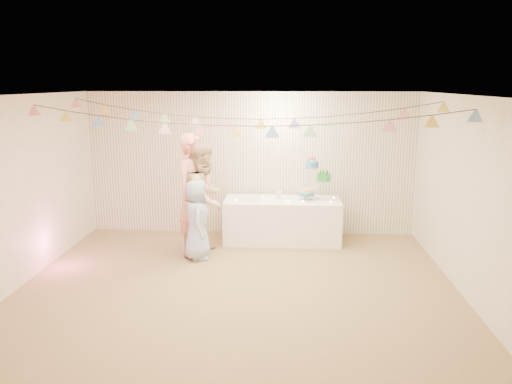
# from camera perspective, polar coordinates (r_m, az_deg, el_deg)

# --- Properties ---
(floor) EXTENTS (6.00, 6.00, 0.00)m
(floor) POSITION_cam_1_polar(r_m,az_deg,el_deg) (7.08, -2.04, -10.52)
(floor) COLOR olive
(floor) RESTS_ON ground
(ceiling) EXTENTS (6.00, 6.00, 0.00)m
(ceiling) POSITION_cam_1_polar(r_m,az_deg,el_deg) (6.52, -2.21, 11.01)
(ceiling) COLOR white
(ceiling) RESTS_ON ground
(back_wall) EXTENTS (6.00, 6.00, 0.00)m
(back_wall) POSITION_cam_1_polar(r_m,az_deg,el_deg) (9.13, -0.62, 3.23)
(back_wall) COLOR white
(back_wall) RESTS_ON ground
(front_wall) EXTENTS (6.00, 6.00, 0.00)m
(front_wall) POSITION_cam_1_polar(r_m,az_deg,el_deg) (4.30, -5.34, -7.51)
(front_wall) COLOR white
(front_wall) RESTS_ON ground
(left_wall) EXTENTS (5.00, 5.00, 0.00)m
(left_wall) POSITION_cam_1_polar(r_m,az_deg,el_deg) (7.58, -25.32, 0.12)
(left_wall) COLOR white
(left_wall) RESTS_ON ground
(right_wall) EXTENTS (5.00, 5.00, 0.00)m
(right_wall) POSITION_cam_1_polar(r_m,az_deg,el_deg) (7.06, 22.90, -0.50)
(right_wall) COLOR white
(right_wall) RESTS_ON ground
(table) EXTENTS (2.02, 0.81, 0.76)m
(table) POSITION_cam_1_polar(r_m,az_deg,el_deg) (8.81, 3.01, -3.26)
(table) COLOR white
(table) RESTS_ON floor
(cake_stand) EXTENTS (0.62, 0.37, 0.70)m
(cake_stand) POSITION_cam_1_polar(r_m,az_deg,el_deg) (8.71, 6.69, 1.34)
(cake_stand) COLOR silver
(cake_stand) RESTS_ON table
(cake_bottom) EXTENTS (0.31, 0.31, 0.15)m
(cake_bottom) POSITION_cam_1_polar(r_m,az_deg,el_deg) (8.69, 5.68, -0.41)
(cake_bottom) COLOR teal
(cake_bottom) RESTS_ON cake_stand
(cake_middle) EXTENTS (0.27, 0.27, 0.22)m
(cake_middle) POSITION_cam_1_polar(r_m,az_deg,el_deg) (8.80, 7.83, 1.49)
(cake_middle) COLOR green
(cake_middle) RESTS_ON cake_stand
(cake_top_tier) EXTENTS (0.25, 0.25, 0.19)m
(cake_top_tier) POSITION_cam_1_polar(r_m,az_deg,el_deg) (8.62, 6.35, 3.12)
(cake_top_tier) COLOR #3F82C8
(cake_top_tier) RESTS_ON cake_stand
(platter) EXTENTS (0.36, 0.36, 0.02)m
(platter) POSITION_cam_1_polar(r_m,az_deg,el_deg) (8.68, -0.55, -0.89)
(platter) COLOR white
(platter) RESTS_ON table
(posy) EXTENTS (0.13, 0.13, 0.15)m
(posy) POSITION_cam_1_polar(r_m,az_deg,el_deg) (8.75, 2.65, -0.37)
(posy) COLOR white
(posy) RESTS_ON table
(person_adult_a) EXTENTS (0.76, 0.86, 1.97)m
(person_adult_a) POSITION_cam_1_polar(r_m,az_deg,el_deg) (8.14, -7.06, -0.24)
(person_adult_a) COLOR #EA8B7A
(person_adult_a) RESTS_ON floor
(person_adult_b) EXTENTS (0.93, 1.06, 1.84)m
(person_adult_b) POSITION_cam_1_polar(r_m,az_deg,el_deg) (8.10, -5.93, -0.76)
(person_adult_b) COLOR tan
(person_adult_b) RESTS_ON floor
(person_child) EXTENTS (0.53, 0.70, 1.28)m
(person_child) POSITION_cam_1_polar(r_m,az_deg,el_deg) (7.93, -6.77, -3.14)
(person_child) COLOR #9DB6DE
(person_child) RESTS_ON floor
(bunting_back) EXTENTS (5.60, 1.10, 0.40)m
(bunting_back) POSITION_cam_1_polar(r_m,az_deg,el_deg) (7.63, -1.38, 9.35)
(bunting_back) COLOR pink
(bunting_back) RESTS_ON ceiling
(bunting_front) EXTENTS (5.60, 0.90, 0.36)m
(bunting_front) POSITION_cam_1_polar(r_m,az_deg,el_deg) (6.34, -2.37, 8.44)
(bunting_front) COLOR #72A5E5
(bunting_front) RESTS_ON ceiling
(tealight_0) EXTENTS (0.04, 0.04, 0.03)m
(tealight_0) POSITION_cam_1_polar(r_m,az_deg,el_deg) (8.61, -2.30, -0.92)
(tealight_0) COLOR #FFD88C
(tealight_0) RESTS_ON table
(tealight_1) EXTENTS (0.04, 0.04, 0.03)m
(tealight_1) POSITION_cam_1_polar(r_m,az_deg,el_deg) (8.89, 0.80, -0.47)
(tealight_1) COLOR #FFD88C
(tealight_1) RESTS_ON table
(tealight_2) EXTENTS (0.04, 0.04, 0.03)m
(tealight_2) POSITION_cam_1_polar(r_m,az_deg,el_deg) (8.50, 3.71, -1.12)
(tealight_2) COLOR #FFD88C
(tealight_2) RESTS_ON table
(tealight_3) EXTENTS (0.04, 0.04, 0.03)m
(tealight_3) POSITION_cam_1_polar(r_m,az_deg,el_deg) (8.93, 5.30, -0.48)
(tealight_3) COLOR #FFD88C
(tealight_3) RESTS_ON table
(tealight_4) EXTENTS (0.04, 0.04, 0.03)m
(tealight_4) POSITION_cam_1_polar(r_m,az_deg,el_deg) (8.57, 8.52, -1.11)
(tealight_4) COLOR #FFD88C
(tealight_4) RESTS_ON table
(tealight_5) EXTENTS (0.04, 0.04, 0.03)m
(tealight_5) POSITION_cam_1_polar(r_m,az_deg,el_deg) (8.90, 8.86, -0.62)
(tealight_5) COLOR #FFD88C
(tealight_5) RESTS_ON table
(tealight_6) EXTENTS (0.04, 0.04, 0.03)m
(tealight_6) POSITION_cam_1_polar(r_m,az_deg,el_deg) (8.56, 5.37, -1.05)
(tealight_6) COLOR #FFD88C
(tealight_6) RESTS_ON table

